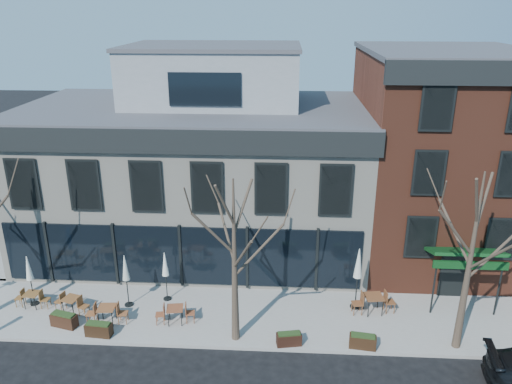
{
  "coord_description": "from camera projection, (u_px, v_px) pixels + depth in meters",
  "views": [
    {
      "loc": [
        4.86,
        -21.17,
        13.14
      ],
      "look_at": [
        3.5,
        2.0,
        4.47
      ],
      "focal_mm": 35.0,
      "sensor_mm": 36.0,
      "label": 1
    }
  ],
  "objects": [
    {
      "name": "ground",
      "position": [
        183.0,
        289.0,
        24.66
      ],
      "size": [
        120.0,
        120.0,
        0.0
      ],
      "primitive_type": "plane",
      "color": "black",
      "rests_on": "ground"
    },
    {
      "name": "sidewalk_front",
      "position": [
        245.0,
        315.0,
        22.45
      ],
      "size": [
        33.5,
        4.7,
        0.15
      ],
      "primitive_type": "cube",
      "color": "gray",
      "rests_on": "ground"
    },
    {
      "name": "sidewalk_side",
      "position": [
        22.0,
        231.0,
        30.86
      ],
      "size": [
        4.5,
        12.0,
        0.15
      ],
      "primitive_type": "cube",
      "color": "gray",
      "rests_on": "ground"
    },
    {
      "name": "corner_building",
      "position": [
        198.0,
        167.0,
        27.74
      ],
      "size": [
        18.39,
        10.39,
        11.1
      ],
      "color": "beige",
      "rests_on": "ground"
    },
    {
      "name": "red_brick_building",
      "position": [
        437.0,
        156.0,
        26.63
      ],
      "size": [
        8.2,
        11.78,
        11.18
      ],
      "color": "brown",
      "rests_on": "ground"
    },
    {
      "name": "tree_mid",
      "position": [
        235.0,
        260.0,
        19.52
      ],
      "size": [
        3.5,
        3.55,
        7.04
      ],
      "color": "#382B21",
      "rests_on": "sidewalk_front"
    },
    {
      "name": "tree_right",
      "position": [
        470.0,
        262.0,
        18.94
      ],
      "size": [
        3.72,
        3.77,
        7.48
      ],
      "color": "#382B21",
      "rests_on": "sidewalk_front"
    },
    {
      "name": "cafe_set_0",
      "position": [
        32.0,
        298.0,
        22.82
      ],
      "size": [
        1.65,
        0.69,
        0.86
      ],
      "color": "brown",
      "rests_on": "sidewalk_front"
    },
    {
      "name": "cafe_set_1",
      "position": [
        72.0,
        303.0,
        22.39
      ],
      "size": [
        1.76,
        0.9,
        0.91
      ],
      "color": "brown",
      "rests_on": "sidewalk_front"
    },
    {
      "name": "cafe_set_2",
      "position": [
        107.0,
        313.0,
        21.64
      ],
      "size": [
        1.84,
        0.78,
        0.96
      ],
      "color": "brown",
      "rests_on": "sidewalk_front"
    },
    {
      "name": "cafe_set_3",
      "position": [
        175.0,
        313.0,
        21.65
      ],
      "size": [
        1.78,
        0.79,
        0.92
      ],
      "color": "brown",
      "rests_on": "sidewalk_front"
    },
    {
      "name": "cafe_set_5",
      "position": [
        373.0,
        302.0,
        22.34
      ],
      "size": [
        2.03,
        0.9,
        1.05
      ],
      "color": "brown",
      "rests_on": "sidewalk_front"
    },
    {
      "name": "umbrella_0",
      "position": [
        29.0,
        271.0,
        22.55
      ],
      "size": [
        0.4,
        0.4,
        2.48
      ],
      "color": "black",
      "rests_on": "sidewalk_front"
    },
    {
      "name": "umbrella_1",
      "position": [
        126.0,
        270.0,
        22.45
      ],
      "size": [
        0.41,
        0.41,
        2.57
      ],
      "color": "black",
      "rests_on": "sidewalk_front"
    },
    {
      "name": "umbrella_2",
      "position": [
        165.0,
        267.0,
        22.95
      ],
      "size": [
        0.39,
        0.39,
        2.45
      ],
      "color": "black",
      "rests_on": "sidewalk_front"
    },
    {
      "name": "umbrella_4",
      "position": [
        358.0,
        266.0,
        22.2
      ],
      "size": [
        0.48,
        0.48,
        2.99
      ],
      "color": "black",
      "rests_on": "sidewalk_front"
    },
    {
      "name": "planter_0",
      "position": [
        64.0,
        320.0,
        21.47
      ],
      "size": [
        1.21,
        0.73,
        0.64
      ],
      "color": "black",
      "rests_on": "sidewalk_front"
    },
    {
      "name": "planter_1",
      "position": [
        99.0,
        329.0,
        20.86
      ],
      "size": [
        1.13,
        0.54,
        0.61
      ],
      "color": "black",
      "rests_on": "sidewalk_front"
    },
    {
      "name": "planter_2",
      "position": [
        289.0,
        339.0,
        20.3
      ],
      "size": [
        1.07,
        0.58,
        0.57
      ],
      "color": "black",
      "rests_on": "sidewalk_front"
    },
    {
      "name": "planter_3",
      "position": [
        363.0,
        341.0,
        20.13
      ],
      "size": [
        1.12,
        0.57,
        0.6
      ],
      "color": "black",
      "rests_on": "sidewalk_front"
    }
  ]
}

